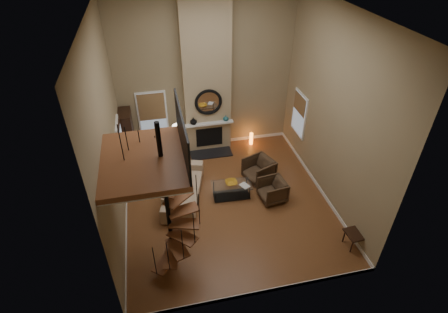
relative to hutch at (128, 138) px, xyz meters
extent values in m
cube|color=brown|center=(2.81, -2.76, -0.95)|extent=(6.00, 6.50, 0.01)
cube|color=#94825F|center=(2.81, 0.49, 1.80)|extent=(6.00, 0.02, 5.50)
cube|color=#94825F|center=(2.81, -6.01, 1.80)|extent=(6.00, 0.02, 5.50)
cube|color=#94825F|center=(-0.19, -2.76, 1.80)|extent=(0.02, 6.50, 5.50)
cube|color=#94825F|center=(5.81, -2.76, 1.80)|extent=(0.02, 6.50, 5.50)
cube|color=silver|center=(2.81, -2.76, 4.54)|extent=(6.00, 6.50, 0.01)
cube|color=white|center=(2.81, 0.48, -0.89)|extent=(6.00, 0.02, 0.12)
cube|color=white|center=(2.81, -6.00, -0.89)|extent=(6.00, 0.02, 0.12)
cube|color=white|center=(-0.18, -2.76, -0.89)|extent=(0.02, 6.50, 0.12)
cube|color=white|center=(5.80, -2.76, -0.89)|extent=(0.02, 6.50, 0.12)
cube|color=tan|center=(2.81, 0.30, 1.80)|extent=(1.60, 0.38, 5.50)
cube|color=black|center=(2.81, -0.19, -0.93)|extent=(1.50, 0.60, 0.04)
cube|color=black|center=(2.81, 0.10, -0.40)|extent=(0.95, 0.02, 0.72)
cube|color=white|center=(2.81, 0.02, 0.20)|extent=(1.70, 0.18, 0.06)
torus|color=black|center=(2.81, 0.08, 1.00)|extent=(0.94, 0.10, 0.94)
cylinder|color=white|center=(2.81, 0.09, 1.00)|extent=(0.80, 0.01, 0.80)
imported|color=black|center=(2.26, 0.06, 0.35)|extent=(0.24, 0.24, 0.25)
imported|color=#195159|center=(3.41, 0.06, 0.33)|extent=(0.20, 0.20, 0.21)
cube|color=white|center=(0.91, 0.47, 0.65)|extent=(1.02, 0.04, 1.52)
cube|color=#8C9EB2|center=(0.91, 0.44, 0.65)|extent=(0.90, 0.01, 1.40)
cube|color=olive|center=(0.91, 0.43, 0.86)|extent=(0.90, 0.01, 0.98)
cube|color=white|center=(5.79, -0.76, 0.65)|extent=(0.04, 1.02, 1.52)
cube|color=#8C9EB2|center=(5.76, -0.76, 0.65)|extent=(0.01, 0.90, 1.40)
cube|color=olive|center=(5.75, -0.76, 1.03)|extent=(0.01, 0.90, 0.63)
cube|color=white|center=(-0.16, -0.96, 0.10)|extent=(0.06, 1.05, 2.16)
cube|color=black|center=(-0.13, -0.96, 0.07)|extent=(0.05, 0.90, 2.05)
cube|color=#8C9EB2|center=(-0.10, -0.96, 0.50)|extent=(0.01, 0.60, 0.90)
cube|color=brown|center=(0.66, -4.56, 2.23)|extent=(1.70, 2.20, 0.12)
cube|color=white|center=(0.66, -4.56, 2.16)|extent=(1.70, 2.20, 0.03)
cube|color=black|center=(1.48, -4.56, 2.76)|extent=(0.04, 2.20, 0.94)
cylinder|color=black|center=(1.01, -4.56, 1.06)|extent=(0.10, 0.10, 4.02)
cube|color=brown|center=(0.78, -4.85, -0.69)|extent=(0.71, 0.78, 0.04)
cylinder|color=black|center=(0.56, -5.13, -0.22)|extent=(0.02, 0.02, 0.94)
cube|color=brown|center=(0.94, -4.92, -0.43)|extent=(0.46, 0.77, 0.04)
cylinder|color=black|center=(0.88, -5.27, 0.04)|extent=(0.02, 0.02, 0.94)
cube|color=brown|center=(1.12, -4.91, -0.17)|extent=(0.55, 0.79, 0.04)
cylinder|color=black|center=(1.23, -5.25, 0.30)|extent=(0.02, 0.02, 0.94)
cube|color=brown|center=(1.26, -4.81, 0.09)|extent=(0.75, 0.74, 0.04)
cylinder|color=black|center=(1.52, -5.06, 0.56)|extent=(0.02, 0.02, 0.94)
cube|color=brown|center=(1.35, -4.66, 0.35)|extent=(0.79, 0.53, 0.04)
cylinder|color=black|center=(1.70, -4.76, 0.82)|extent=(0.02, 0.02, 0.94)
cube|color=brown|center=(1.36, -4.49, 0.61)|extent=(0.77, 0.48, 0.04)
cylinder|color=black|center=(1.71, -4.41, 1.08)|extent=(0.02, 0.02, 0.94)
cube|color=brown|center=(1.28, -4.33, 0.87)|extent=(0.77, 0.72, 0.04)
cylinder|color=black|center=(1.56, -4.10, 1.34)|extent=(0.02, 0.02, 0.94)
cube|color=brown|center=(1.14, -4.23, 1.13)|extent=(0.58, 0.79, 0.04)
cylinder|color=black|center=(1.28, -3.90, 1.60)|extent=(0.02, 0.02, 0.94)
cube|color=brown|center=(0.97, -4.21, 1.39)|extent=(0.41, 0.75, 0.04)
cylinder|color=black|center=(0.93, -3.85, 1.86)|extent=(0.02, 0.02, 0.94)
cube|color=brown|center=(0.80, -4.27, 1.65)|extent=(0.68, 0.79, 0.04)
cylinder|color=black|center=(0.60, -3.97, 2.12)|extent=(0.02, 0.02, 0.94)
cube|color=brown|center=(0.69, -4.40, 1.91)|extent=(0.80, 0.64, 0.04)
cylinder|color=black|center=(0.37, -4.23, 2.38)|extent=(0.02, 0.02, 0.94)
cube|color=brown|center=(0.65, -4.56, 2.17)|extent=(0.72, 0.34, 0.04)
cylinder|color=black|center=(0.29, -4.56, 2.64)|extent=(0.02, 0.02, 0.94)
cube|color=black|center=(0.00, 0.00, 0.00)|extent=(0.41, 0.88, 1.97)
imported|color=tan|center=(1.55, -2.29, -0.55)|extent=(1.60, 2.64, 0.72)
imported|color=#432F1F|center=(4.14, -1.89, -0.60)|extent=(1.11, 1.09, 0.79)
imported|color=#432F1F|center=(4.25, -2.96, -0.60)|extent=(0.85, 0.83, 0.69)
cube|color=silver|center=(3.00, -2.57, -0.51)|extent=(1.25, 0.67, 0.02)
cube|color=black|center=(3.00, -2.57, -0.92)|extent=(1.14, 0.56, 0.02)
cylinder|color=black|center=(2.47, -2.76, -0.73)|extent=(0.03, 0.03, 0.45)
cylinder|color=black|center=(3.50, -2.82, -0.73)|extent=(0.03, 0.03, 0.45)
cylinder|color=black|center=(2.49, -2.32, -0.73)|extent=(0.03, 0.03, 0.45)
cylinder|color=black|center=(3.53, -2.38, -0.73)|extent=(0.03, 0.03, 0.45)
imported|color=gold|center=(3.00, -2.52, -0.45)|extent=(0.37, 0.37, 0.09)
imported|color=gray|center=(3.35, -2.72, -0.49)|extent=(0.33, 0.36, 0.03)
cylinder|color=black|center=(1.66, -0.85, -0.93)|extent=(0.36, 0.36, 0.03)
cylinder|color=black|center=(1.66, -0.85, -0.15)|extent=(0.04, 0.04, 1.55)
cylinder|color=#F2E5C6|center=(1.66, -0.85, 0.60)|extent=(0.40, 0.40, 0.32)
cylinder|color=orange|center=(4.40, 0.11, -0.70)|extent=(0.13, 0.13, 0.47)
cube|color=black|center=(5.69, -5.15, -0.51)|extent=(0.51, 0.51, 0.05)
cube|color=black|center=(5.90, -5.14, -0.25)|extent=(0.08, 0.46, 0.57)
cylinder|color=black|center=(5.52, -5.34, -0.74)|extent=(0.04, 0.04, 0.46)
cylinder|color=black|center=(5.88, -5.32, -0.74)|extent=(0.04, 0.04, 0.46)
cylinder|color=black|center=(5.50, -4.99, -0.74)|extent=(0.04, 0.04, 0.46)
cylinder|color=black|center=(5.86, -4.96, -0.74)|extent=(0.04, 0.04, 0.46)
camera|label=1|loc=(1.01, -10.49, 6.41)|focal=28.12mm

